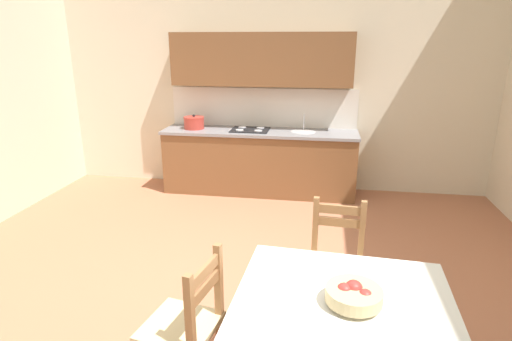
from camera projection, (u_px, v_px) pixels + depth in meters
The scene contains 7 objects.
ground_plane at pixel (225, 310), 3.43m from camera, with size 6.69×6.64×0.10m, color #AD6B4C.
wall_back at pixel (273, 40), 5.68m from camera, with size 6.69×0.12×4.21m, color beige.
kitchen_cabinetry at pixel (260, 133), 5.76m from camera, with size 2.70×0.63×2.20m.
dining_table at pixel (342, 321), 2.25m from camera, with size 1.23×1.10×0.75m.
dining_chair_kitchen_side at pixel (336, 265), 3.16m from camera, with size 0.45×0.45×0.93m.
dining_chair_tv_side at pixel (186, 326), 2.48m from camera, with size 0.49×0.49×0.93m.
fruit_bowl at pixel (354, 295), 2.16m from camera, with size 0.30×0.30×0.12m.
Camera 1 is at (0.72, -2.84, 2.09)m, focal length 28.87 mm.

